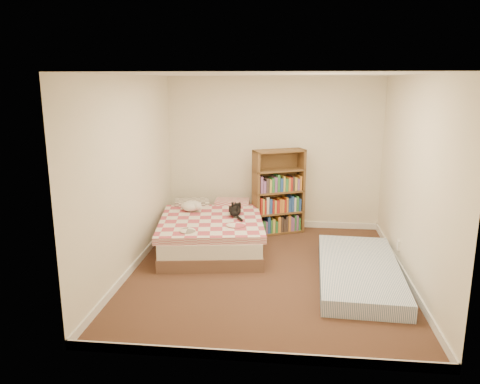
# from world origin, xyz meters

# --- Properties ---
(room) EXTENTS (3.51, 4.01, 2.51)m
(room) POSITION_xyz_m (0.00, 0.00, 1.20)
(room) COLOR #42291C
(room) RESTS_ON ground
(bed) EXTENTS (1.69, 2.17, 0.53)m
(bed) POSITION_xyz_m (-0.86, 0.90, 0.24)
(bed) COLOR brown
(bed) RESTS_ON room
(bookshelf) EXTENTS (0.93, 0.60, 1.37)m
(bookshelf) POSITION_xyz_m (0.10, 1.68, 0.52)
(bookshelf) COLOR brown
(bookshelf) RESTS_ON room
(floor_mattress) EXTENTS (1.07, 2.19, 0.19)m
(floor_mattress) POSITION_xyz_m (1.17, -0.07, 0.10)
(floor_mattress) COLOR #6A89B1
(floor_mattress) RESTS_ON room
(black_cat) EXTENTS (0.21, 0.63, 0.15)m
(black_cat) POSITION_xyz_m (-0.52, 0.99, 0.54)
(black_cat) COLOR black
(black_cat) RESTS_ON bed
(white_dog) EXTENTS (0.35, 0.38, 0.16)m
(white_dog) POSITION_xyz_m (-1.21, 1.11, 0.56)
(white_dog) COLOR silver
(white_dog) RESTS_ON bed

